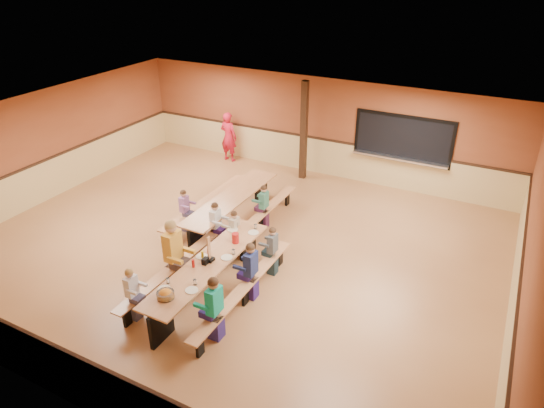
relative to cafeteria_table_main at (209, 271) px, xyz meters
The scene contains 23 objects.
ground 1.82m from the cafeteria_table_main, 105.45° to the left, with size 12.00×12.00×0.00m, color #986239.
room_envelope 1.75m from the cafeteria_table_main, 105.45° to the left, with size 12.04×10.04×3.02m.
kitchen_pass_through 7.04m from the cafeteria_table_main, 72.18° to the left, with size 2.78×0.28×1.38m.
structural_post 6.19m from the cafeteria_table_main, 96.24° to the left, with size 0.18×0.18×3.00m, color black.
cafeteria_table_main is the anchor object (origin of this frame).
cafeteria_table_second 2.89m from the cafeteria_table_main, 112.61° to the left, with size 1.91×3.70×0.74m.
seated_child_white_left 1.56m from the cafeteria_table_main, 121.95° to the right, with size 0.33×0.27×1.12m, color white, non-canonical shape.
seated_adult_yellow 0.86m from the cafeteria_table_main, behind, with size 0.50×0.41×1.48m, color gold, non-canonical shape.
seated_child_grey_left 1.71m from the cafeteria_table_main, 118.78° to the left, with size 0.35×0.29×1.17m, color silver, non-canonical shape.
seated_child_teal_right 1.33m from the cafeteria_table_main, 51.61° to the right, with size 0.41×0.33×1.29m, color #13AE91, non-canonical shape.
seated_child_navy_right 0.87m from the cafeteria_table_main, 16.95° to the left, with size 0.39×0.32×1.26m, color navy, non-canonical shape.
seated_child_char_right 1.44m from the cafeteria_table_main, 55.09° to the left, with size 0.33×0.27×1.13m, color #484F52, non-canonical shape.
seated_child_purple_sec 2.64m from the cafeteria_table_main, 137.09° to the left, with size 0.32×0.26×1.11m, color #95609A, non-canonical shape.
seated_child_green_sec 2.88m from the cafeteria_table_main, 95.72° to the left, with size 0.34×0.28×1.14m, color #3B7F66, non-canonical shape.
seated_child_tan_sec 1.48m from the cafeteria_table_main, 101.14° to the left, with size 0.32×0.26×1.10m, color #C1B599, non-canonical shape.
standing_woman 7.11m from the cafeteria_table_main, 118.75° to the left, with size 0.60×0.39×1.65m, color red.
punch_pitcher 0.94m from the cafeteria_table_main, 84.05° to the left, with size 0.16×0.16×0.22m, color red.
chip_bowl 1.31m from the cafeteria_table_main, 92.57° to the right, with size 0.32×0.32×0.15m, color orange, non-canonical shape.
napkin_dispenser 0.29m from the cafeteria_table_main, 109.72° to the right, with size 0.10×0.14×0.13m, color black.
condiment_mustard 0.36m from the cafeteria_table_main, 162.81° to the left, with size 0.06×0.06×0.17m, color yellow.
condiment_ketchup 0.44m from the cafeteria_table_main, 121.95° to the right, with size 0.06×0.06×0.17m, color #B2140F.
table_paddle 0.36m from the cafeteria_table_main, 99.85° to the left, with size 0.16×0.16×0.56m.
place_settings 0.27m from the cafeteria_table_main, 104.04° to the left, with size 0.65×3.30×0.11m, color beige, non-canonical shape.
Camera 1 is at (5.28, -8.21, 6.26)m, focal length 32.00 mm.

